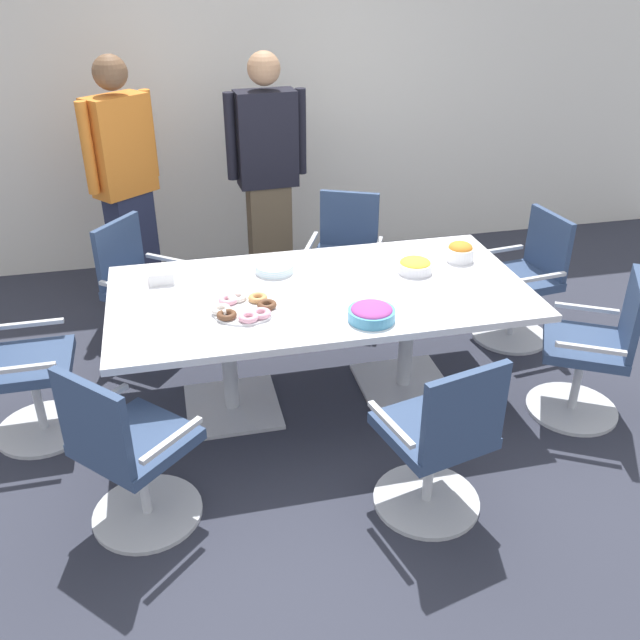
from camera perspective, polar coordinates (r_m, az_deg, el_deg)
ground_plane at (r=4.38m, az=0.00°, el=-6.38°), size 10.00×10.00×0.01m
back_wall at (r=6.04m, az=-5.39°, el=18.03°), size 8.00×0.10×2.80m
conference_table at (r=4.05m, az=0.00°, el=0.93°), size 2.40×1.20×0.75m
office_chair_0 at (r=3.39m, az=9.76°, el=-10.15°), size 0.65×0.65×0.91m
office_chair_1 at (r=4.32m, az=21.58°, el=-2.68°), size 0.74×0.74×0.91m
office_chair_2 at (r=5.04m, az=16.42°, el=2.80°), size 0.60×0.60×0.91m
office_chair_3 at (r=5.17m, az=2.08°, el=4.67°), size 0.72×0.72×0.91m
office_chair_4 at (r=4.85m, az=-14.37°, el=2.03°), size 0.76×0.76×0.91m
office_chair_5 at (r=4.20m, az=-23.45°, el=-4.04°), size 0.54×0.54×0.91m
office_chair_6 at (r=3.40m, az=-15.46°, el=-10.84°), size 0.76×0.76×0.91m
person_standing_0 at (r=5.34m, az=-15.79°, el=10.97°), size 0.53×0.44×1.86m
person_standing_1 at (r=5.36m, az=-4.34°, el=12.00°), size 0.61×0.25×1.85m
snack_bowl_chips_orange at (r=4.43m, az=11.49°, el=5.56°), size 0.17×0.17×0.12m
snack_bowl_chips_yellow at (r=4.23m, az=7.85°, el=4.48°), size 0.21×0.21×0.09m
snack_bowl_candy_mix at (r=3.66m, az=4.28°, el=0.61°), size 0.25×0.25×0.09m
donut_platter at (r=3.77m, az=-6.32°, el=1.01°), size 0.36×0.36×0.04m
plate_stack at (r=4.20m, az=-3.79°, el=4.30°), size 0.23×0.23×0.05m
napkin_pile at (r=4.18m, az=-12.96°, el=3.60°), size 0.15×0.15×0.08m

